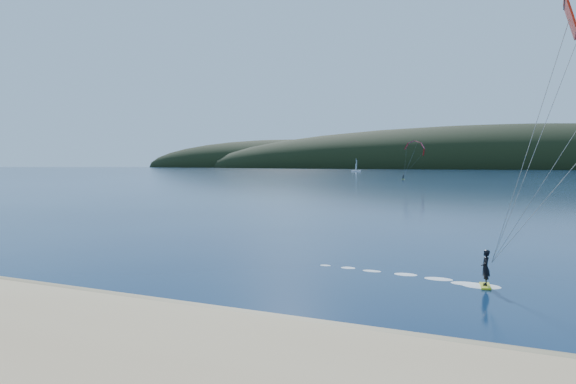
{
  "coord_description": "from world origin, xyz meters",
  "views": [
    {
      "loc": [
        16.79,
        -14.47,
        6.43
      ],
      "look_at": [
        4.89,
        10.0,
        5.0
      ],
      "focal_mm": 34.03,
      "sensor_mm": 36.0,
      "label": 1
    }
  ],
  "objects": [
    {
      "name": "headland",
      "position": [
        0.63,
        745.28,
        0.0
      ],
      "size": [
        1200.0,
        310.0,
        140.0
      ],
      "color": "black",
      "rests_on": "ground"
    },
    {
      "name": "sailboat",
      "position": [
        -123.77,
        397.82,
        0.79
      ],
      "size": [
        7.62,
        4.82,
        10.69
      ],
      "color": "white",
      "rests_on": "ground"
    },
    {
      "name": "kitesurfer_far",
      "position": [
        -32.19,
        199.18,
        11.24
      ],
      "size": [
        10.55,
        7.48,
        14.41
      ],
      "color": "#C0C617",
      "rests_on": "ground"
    },
    {
      "name": "ground",
      "position": [
        0.0,
        0.0,
        0.0
      ],
      "size": [
        1800.0,
        1800.0,
        0.0
      ],
      "primitive_type": "plane",
      "color": "#081A3B",
      "rests_on": "ground"
    },
    {
      "name": "wet_sand",
      "position": [
        0.0,
        4.5,
        0.05
      ],
      "size": [
        220.0,
        2.5,
        0.1
      ],
      "color": "olive",
      "rests_on": "ground"
    }
  ]
}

